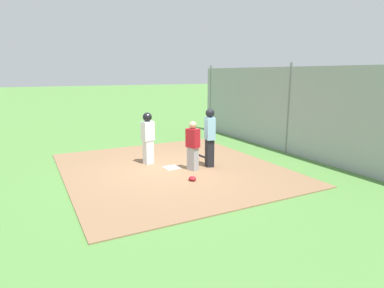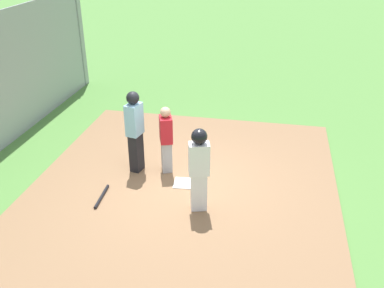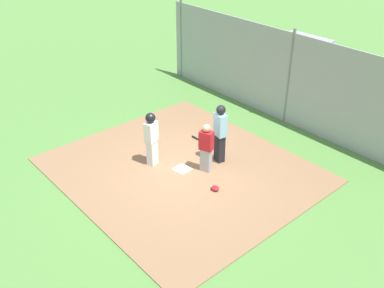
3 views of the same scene
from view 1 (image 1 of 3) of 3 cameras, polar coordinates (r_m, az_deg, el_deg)
ground_plane at (r=10.35m, az=-3.60°, el=-4.38°), size 140.00×140.00×0.00m
dirt_infield at (r=10.35m, az=-3.60°, el=-4.30°), size 7.20×6.40×0.03m
home_plate at (r=10.34m, az=-3.60°, el=-4.17°), size 0.48×0.48×0.02m
catcher at (r=9.93m, az=0.15°, el=-0.23°), size 0.45×0.38×1.52m
umpire at (r=10.30m, az=3.12°, el=1.41°), size 0.43×0.33×1.86m
runner at (r=10.69m, az=-7.75°, el=1.65°), size 0.36×0.44×1.70m
baseball_bat at (r=11.73m, az=1.56°, el=-2.05°), size 0.82×0.11×0.06m
catcher_mask at (r=9.14m, az=0.07°, el=-6.07°), size 0.24×0.20×0.12m
baseball at (r=9.25m, az=-0.31°, el=-5.99°), size 0.07×0.07×0.07m
backstop_fence at (r=12.70m, az=16.60°, el=5.65°), size 12.00×0.10×3.35m
parking_lot at (r=17.05m, az=29.36°, el=0.78°), size 18.00×5.20×0.04m
parked_car_silver at (r=18.52m, az=20.89°, el=4.24°), size 4.25×1.98×1.28m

